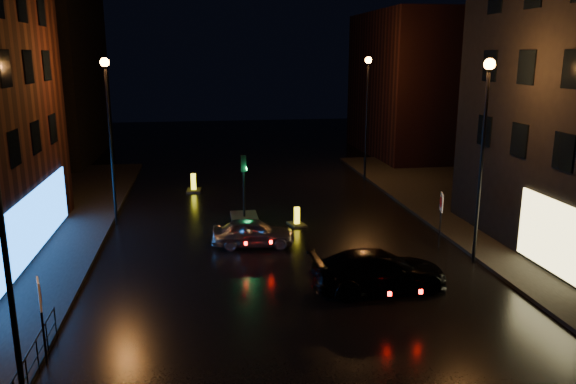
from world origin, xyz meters
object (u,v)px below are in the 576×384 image
silver_hatchback (253,233)px  bollard_far (194,187)px  bollard_near (297,221)px  dark_sedan (379,271)px  road_sign_right (441,207)px  traffic_signal (244,209)px  road_sign_left (40,301)px

silver_hatchback → bollard_far: silver_hatchback is taller
bollard_near → dark_sedan: bearing=-92.3°
road_sign_right → bollard_near: bearing=-21.3°
bollard_near → bollard_far: size_ratio=0.90×
bollard_far → road_sign_right: 16.91m
silver_hatchback → dark_sedan: bearing=-138.2°
traffic_signal → bollard_near: traffic_signal is taller
road_sign_left → bollard_near: bearing=34.3°
road_sign_left → road_sign_right: road_sign_right is taller
road_sign_right → dark_sedan: bearing=60.2°
dark_sedan → road_sign_left: bearing=105.7°
bollard_near → bollard_far: (-5.27, 8.32, 0.04)m
dark_sedan → road_sign_right: 5.90m
traffic_signal → dark_sedan: size_ratio=0.67×
bollard_near → bollard_far: bearing=109.1°
bollard_far → road_sign_left: 20.72m
traffic_signal → dark_sedan: (4.17, -10.07, 0.24)m
traffic_signal → road_sign_right: bearing=-35.9°
bollard_far → road_sign_right: size_ratio=0.53×
dark_sedan → bollard_far: size_ratio=3.76×
traffic_signal → road_sign_right: (8.32, -6.04, 1.41)m
traffic_signal → road_sign_right: 10.38m
bollard_near → road_sign_right: 7.44m
silver_hatchback → road_sign_left: (-6.75, -9.12, 1.26)m
traffic_signal → bollard_near: bearing=-32.8°
silver_hatchback → bollard_far: size_ratio=2.75×
dark_sedan → bollard_far: 18.10m
traffic_signal → silver_hatchback: (0.05, -4.47, 0.14)m
traffic_signal → bollard_near: (2.56, -1.65, -0.29)m
dark_sedan → bollard_near: (-1.62, 8.42, -0.53)m
road_sign_left → dark_sedan: bearing=0.0°
bollard_far → road_sign_left: bearing=-97.0°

